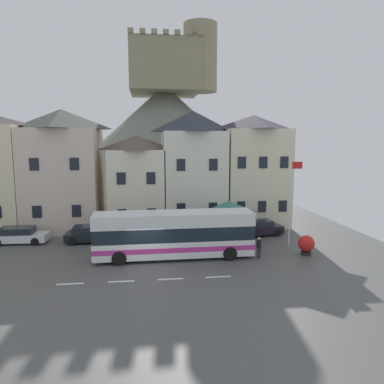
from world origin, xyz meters
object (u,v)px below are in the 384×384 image
bus_shelter (228,207)px  parked_car_02 (260,228)px  townhouse_03 (193,169)px  flagpole (291,197)px  transit_bus (174,235)px  harbour_buoy (306,244)px  parked_car_01 (91,234)px  townhouse_04 (252,170)px  pedestrian_00 (217,237)px  parked_car_00 (19,235)px  public_bench (250,229)px  hilltop_castle (165,138)px  pedestrian_01 (259,247)px  townhouse_02 (137,182)px  townhouse_01 (64,170)px

bus_shelter → parked_car_02: (3.24, 1.17, -2.21)m
townhouse_03 → flagpole: townhouse_03 is taller
transit_bus → harbour_buoy: bearing=-3.7°
parked_car_01 → harbour_buoy: 17.55m
townhouse_04 → pedestrian_00: 11.28m
parked_car_00 → transit_bus: bearing=-21.1°
parked_car_01 → flagpole: 16.95m
parked_car_00 → public_bench: (20.09, 0.44, -0.19)m
townhouse_03 → pedestrian_00: (0.88, -8.66, -4.82)m
townhouse_03 → hilltop_castle: bearing=94.2°
transit_bus → pedestrian_01: size_ratio=7.35×
parked_car_02 → public_bench: bearing=141.7°
public_bench → townhouse_02: bearing=158.6°
townhouse_02 → harbour_buoy: townhouse_02 is taller
parked_car_00 → pedestrian_01: pedestrian_01 is taller
townhouse_04 → bus_shelter: 7.94m
parked_car_00 → flagpole: (22.20, -3.66, 3.37)m
transit_bus → parked_car_02: 9.91m
townhouse_03 → parked_car_00: size_ratio=2.53×
townhouse_04 → bus_shelter: townhouse_04 is taller
parked_car_01 → parked_car_00: bearing=177.3°
flagpole → bus_shelter: bearing=151.6°
townhouse_02 → pedestrian_00: 10.98m
townhouse_03 → townhouse_04: townhouse_03 is taller
townhouse_02 → hilltop_castle: 23.38m
townhouse_01 → townhouse_04: 18.89m
parked_car_00 → parked_car_01: bearing=-1.5°
harbour_buoy → parked_car_01: bearing=161.4°
townhouse_04 → harbour_buoy: (0.94, -11.10, -4.76)m
townhouse_02 → parked_car_00: size_ratio=1.99×
parked_car_02 → flagpole: flagpole is taller
townhouse_03 → transit_bus: (-2.69, -10.47, -4.06)m
hilltop_castle → pedestrian_01: hilltop_castle is taller
townhouse_04 → hilltop_castle: bearing=109.8°
townhouse_03 → parked_car_01: size_ratio=2.73×
townhouse_04 → harbour_buoy: bearing=-85.2°
parked_car_02 → pedestrian_01: size_ratio=2.63×
townhouse_02 → pedestrian_00: size_ratio=5.58×
parked_car_01 → bus_shelter: bearing=-3.0°
townhouse_02 → townhouse_03: bearing=5.6°
townhouse_02 → parked_car_01: bearing=-128.3°
public_bench → townhouse_03: bearing=136.0°
hilltop_castle → parked_car_02: size_ratio=9.42×
harbour_buoy → flagpole: bearing=98.4°
townhouse_03 → townhouse_04: (6.27, 0.09, -0.19)m
parked_car_00 → pedestrian_00: size_ratio=2.80×
townhouse_03 → parked_car_01: (-9.42, -5.42, -5.09)m
townhouse_01 → harbour_buoy: 23.22m
hilltop_castle → harbour_buoy: hilltop_castle is taller
bus_shelter → flagpole: flagpole is taller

